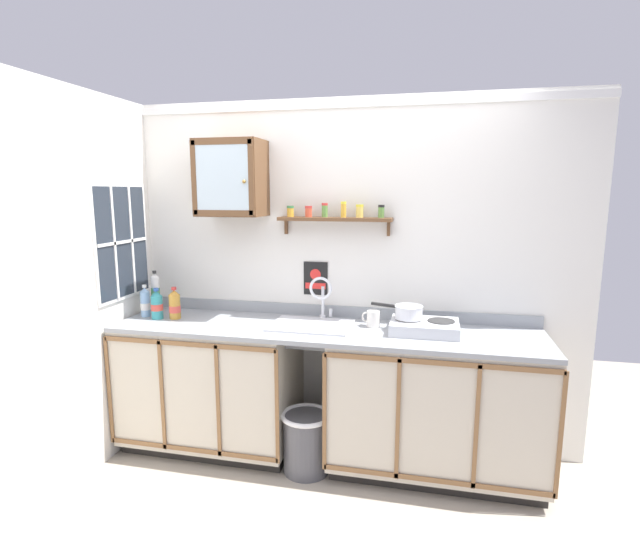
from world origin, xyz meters
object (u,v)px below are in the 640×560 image
(bottle_water_blue_3, at_px, (145,303))
(warning_sign, at_px, (316,279))
(sink, at_px, (312,328))
(mug, at_px, (373,319))
(bottle_detergent_teal_1, at_px, (157,305))
(bottle_juice_amber_2, at_px, (175,305))
(saucepan, at_px, (408,311))
(wall_cabinet, at_px, (231,178))
(trash_bin, at_px, (306,441))
(hot_plate_stove, at_px, (424,327))
(bottle_opaque_white_0, at_px, (156,293))

(bottle_water_blue_3, relative_size, warning_sign, 0.96)
(sink, bearing_deg, mug, 8.43)
(warning_sign, bearing_deg, bottle_detergent_teal_1, -161.96)
(bottle_detergent_teal_1, xyz_separation_m, bottle_juice_amber_2, (0.12, 0.03, -0.00))
(saucepan, xyz_separation_m, warning_sign, (-0.67, 0.25, 0.14))
(sink, relative_size, bottle_detergent_teal_1, 2.44)
(mug, distance_m, wall_cabinet, 1.36)
(bottle_juice_amber_2, relative_size, wall_cabinet, 0.44)
(trash_bin, bearing_deg, wall_cabinet, 150.25)
(saucepan, bearing_deg, hot_plate_stove, -13.45)
(mug, bearing_deg, bottle_juice_amber_2, -175.93)
(trash_bin, bearing_deg, hot_plate_stove, 17.03)
(bottle_juice_amber_2, bearing_deg, trash_bin, -10.57)
(bottle_detergent_teal_1, height_order, bottle_juice_amber_2, bottle_juice_amber_2)
(wall_cabinet, bearing_deg, trash_bin, -29.75)
(bottle_detergent_teal_1, height_order, bottle_water_blue_3, bottle_water_blue_3)
(hot_plate_stove, distance_m, bottle_water_blue_3, 1.96)
(saucepan, bearing_deg, bottle_juice_amber_2, -177.89)
(mug, xyz_separation_m, trash_bin, (-0.38, -0.28, -0.77))
(saucepan, height_order, warning_sign, warning_sign)
(mug, height_order, trash_bin, mug)
(bottle_opaque_white_0, distance_m, bottle_juice_amber_2, 0.25)
(bottle_opaque_white_0, relative_size, wall_cabinet, 0.61)
(trash_bin, bearing_deg, bottle_detergent_teal_1, 172.14)
(hot_plate_stove, xyz_separation_m, bottle_detergent_teal_1, (-1.84, -0.07, 0.06))
(sink, distance_m, trash_bin, 0.73)
(bottle_juice_amber_2, distance_m, trash_bin, 1.30)
(bottle_juice_amber_2, bearing_deg, bottle_detergent_teal_1, -164.87)
(bottle_opaque_white_0, xyz_separation_m, warning_sign, (1.16, 0.20, 0.12))
(bottle_juice_amber_2, height_order, trash_bin, bottle_juice_amber_2)
(bottle_opaque_white_0, height_order, bottle_water_blue_3, bottle_opaque_white_0)
(bottle_water_blue_3, bearing_deg, saucepan, 1.48)
(sink, distance_m, bottle_water_blue_3, 1.23)
(saucepan, relative_size, warning_sign, 1.44)
(sink, bearing_deg, wall_cabinet, 168.25)
(hot_plate_stove, distance_m, trash_bin, 1.06)
(warning_sign, bearing_deg, sink, -80.91)
(saucepan, xyz_separation_m, wall_cabinet, (-1.23, 0.11, 0.84))
(wall_cabinet, bearing_deg, mug, -3.80)
(mug, bearing_deg, warning_sign, 153.96)
(bottle_juice_amber_2, bearing_deg, bottle_opaque_white_0, 151.81)
(bottle_juice_amber_2, relative_size, mug, 1.79)
(bottle_opaque_white_0, distance_m, trash_bin, 1.52)
(hot_plate_stove, height_order, warning_sign, warning_sign)
(hot_plate_stove, distance_m, saucepan, 0.14)
(bottle_detergent_teal_1, bearing_deg, bottle_opaque_white_0, 123.06)
(hot_plate_stove, distance_m, bottle_detergent_teal_1, 1.84)
(sink, xyz_separation_m, bottle_water_blue_3, (-1.22, -0.03, 0.12))
(sink, relative_size, hot_plate_stove, 1.26)
(mug, relative_size, wall_cabinet, 0.24)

